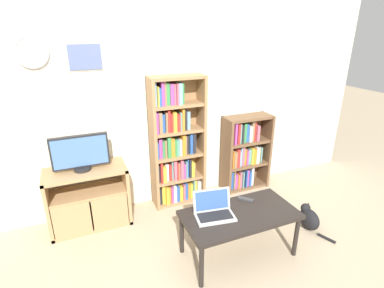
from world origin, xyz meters
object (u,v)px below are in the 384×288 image
at_px(bookshelf_short, 243,153).
at_px(tv_stand, 89,198).
at_px(cat, 308,218).
at_px(remote_near_laptop, 245,199).
at_px(laptop, 214,210).
at_px(coffee_table, 240,217).
at_px(bookshelf_tall, 175,146).
at_px(television, 80,153).

bearing_deg(bookshelf_short, tv_stand, -177.07).
bearing_deg(cat, tv_stand, 157.71).
bearing_deg(remote_near_laptop, laptop, -27.70).
relative_size(coffee_table, laptop, 2.80).
height_order(bookshelf_tall, remote_near_laptop, bookshelf_tall).
height_order(tv_stand, coffee_table, tv_stand).
distance_m(tv_stand, bookshelf_short, 2.06).
distance_m(bookshelf_tall, remote_near_laptop, 1.10).
bearing_deg(cat, bookshelf_short, 101.86).
bearing_deg(coffee_table, remote_near_laptop, 45.98).
distance_m(coffee_table, laptop, 0.28).
height_order(bookshelf_tall, bookshelf_short, bookshelf_tall).
bearing_deg(tv_stand, bookshelf_short, 2.93).
xyz_separation_m(bookshelf_tall, bookshelf_short, (0.98, -0.01, -0.26)).
distance_m(bookshelf_short, cat, 1.19).
distance_m(tv_stand, remote_near_laptop, 1.72).
relative_size(tv_stand, bookshelf_tall, 0.53).
xyz_separation_m(tv_stand, cat, (2.25, -1.00, -0.22)).
bearing_deg(coffee_table, tv_stand, 140.92).
height_order(bookshelf_short, cat, bookshelf_short).
bearing_deg(bookshelf_short, cat, -79.91).
height_order(bookshelf_tall, cat, bookshelf_tall).
height_order(bookshelf_tall, coffee_table, bookshelf_tall).
relative_size(tv_stand, bookshelf_short, 0.83).
relative_size(tv_stand, remote_near_laptop, 5.82).
distance_m(bookshelf_tall, laptop, 1.12).
distance_m(remote_near_laptop, cat, 0.86).
bearing_deg(bookshelf_short, television, -177.58).
relative_size(coffee_table, remote_near_laptop, 7.42).
xyz_separation_m(television, remote_near_laptop, (1.49, -0.90, -0.40)).
bearing_deg(tv_stand, coffee_table, -39.08).
bearing_deg(coffee_table, television, 140.85).
xyz_separation_m(bookshelf_short, cat, (0.20, -1.11, -0.39)).
height_order(laptop, cat, laptop).
distance_m(bookshelf_short, laptop, 1.48).
bearing_deg(television, cat, -24.25).
distance_m(bookshelf_short, coffee_table, 1.38).
bearing_deg(cat, laptop, -179.02).
xyz_separation_m(coffee_table, remote_near_laptop, (0.17, 0.18, 0.06)).
distance_m(television, bookshelf_tall, 1.10).
distance_m(coffee_table, remote_near_laptop, 0.25).
relative_size(laptop, cat, 0.84).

